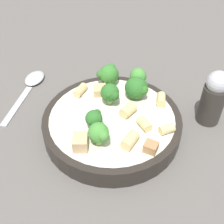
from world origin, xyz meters
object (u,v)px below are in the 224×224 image
object	(u,v)px
rigatoni_0	(80,90)
spoon	(30,85)
broccoli_floret_1	(138,77)
chicken_chunk_1	(151,147)
rigatoni_3	(130,140)
chicken_chunk_0	(80,142)
broccoli_floret_2	(94,118)
broccoli_floret_5	(99,133)
rigatoni_4	(167,129)
pepper_shaker	(214,97)
broccoli_floret_4	(137,88)
rigatoni_5	(161,99)
broccoli_floret_3	(110,93)
pasta_bowl	(112,122)
broccoli_floret_0	(109,74)
rigatoni_2	(128,110)
rigatoni_1	(144,124)
chicken_chunk_2	(100,90)

from	to	relation	value
rigatoni_0	spoon	distance (m)	0.13
broccoli_floret_1	chicken_chunk_1	size ratio (longest dim) A/B	2.12
rigatoni_3	chicken_chunk_0	xyz separation A→B (m)	(-0.02, 0.07, 0.00)
chicken_chunk_0	broccoli_floret_2	bearing A→B (deg)	-14.96
broccoli_floret_2	broccoli_floret_5	xyz separation A→B (m)	(-0.03, -0.01, 0.00)
rigatoni_4	pepper_shaker	bearing A→B (deg)	-44.05
broccoli_floret_4	broccoli_floret_1	bearing A→B (deg)	1.88
broccoli_floret_4	rigatoni_4	distance (m)	0.09
rigatoni_5	spoon	bearing A→B (deg)	80.26
broccoli_floret_3	broccoli_floret_5	size ratio (longest dim) A/B	1.04
broccoli_floret_2	pepper_shaker	bearing A→B (deg)	-65.27
rigatoni_5	pepper_shaker	xyz separation A→B (m)	(0.01, -0.08, 0.01)
pasta_bowl	chicken_chunk_0	size ratio (longest dim) A/B	8.85
broccoli_floret_0	broccoli_floret_4	xyz separation A→B (m)	(-0.03, -0.05, 0.00)
broccoli_floret_3	pepper_shaker	xyz separation A→B (m)	(0.02, -0.17, -0.01)
pasta_bowl	rigatoni_2	size ratio (longest dim) A/B	8.67
broccoli_floret_3	pepper_shaker	distance (m)	0.17
rigatoni_3	rigatoni_1	bearing A→B (deg)	-23.74
spoon	broccoli_floret_5	bearing A→B (deg)	-131.22
rigatoni_0	rigatoni_5	bearing A→B (deg)	-90.39
rigatoni_0	chicken_chunk_0	size ratio (longest dim) A/B	1.09
broccoli_floret_1	broccoli_floret_5	xyz separation A→B (m)	(-0.14, 0.04, -0.00)
broccoli_floret_4	broccoli_floret_5	xyz separation A→B (m)	(-0.12, 0.04, 0.00)
broccoli_floret_1	broccoli_floret_2	size ratio (longest dim) A/B	1.17
chicken_chunk_1	rigatoni_4	bearing A→B (deg)	-28.06
broccoli_floret_2	pepper_shaker	xyz separation A→B (m)	(0.08, -0.18, -0.00)
chicken_chunk_2	pepper_shaker	xyz separation A→B (m)	(-0.00, -0.19, 0.01)
chicken_chunk_0	broccoli_floret_0	bearing A→B (deg)	-4.36
chicken_chunk_0	chicken_chunk_2	size ratio (longest dim) A/B	1.08
broccoli_floret_3	rigatoni_3	distance (m)	0.10
broccoli_floret_1	rigatoni_0	distance (m)	0.10
pepper_shaker	rigatoni_3	bearing A→B (deg)	131.06
rigatoni_0	chicken_chunk_2	bearing A→B (deg)	-80.18
spoon	rigatoni_0	bearing A→B (deg)	-110.34
pepper_shaker	chicken_chunk_2	bearing A→B (deg)	89.85
pepper_shaker	spoon	size ratio (longest dim) A/B	0.60
broccoli_floret_2	chicken_chunk_2	xyz separation A→B (m)	(0.08, 0.01, -0.01)
broccoli_floret_5	rigatoni_0	bearing A→B (deg)	27.68
chicken_chunk_1	pepper_shaker	xyz separation A→B (m)	(0.11, -0.09, 0.01)
rigatoni_1	broccoli_floret_5	bearing A→B (deg)	126.90
pasta_bowl	broccoli_floret_5	bearing A→B (deg)	172.72
rigatoni_1	rigatoni_2	size ratio (longest dim) A/B	0.94
broccoli_floret_1	rigatoni_4	xyz separation A→B (m)	(-0.10, -0.06, -0.02)
broccoli_floret_0	chicken_chunk_2	xyz separation A→B (m)	(-0.03, 0.01, -0.01)
broccoli_floret_0	rigatoni_5	distance (m)	0.11
rigatoni_3	pepper_shaker	world-z (taller)	pepper_shaker
spoon	broccoli_floret_4	bearing A→B (deg)	-99.77
broccoli_floret_2	rigatoni_0	size ratio (longest dim) A/B	1.22
rigatoni_2	chicken_chunk_0	world-z (taller)	chicken_chunk_0
broccoli_floret_4	rigatoni_1	bearing A→B (deg)	-164.55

